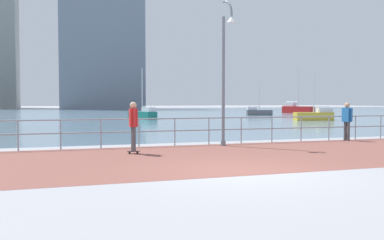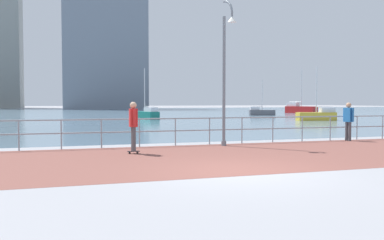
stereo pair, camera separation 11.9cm
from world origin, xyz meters
The scene contains 12 objects.
ground centered at (0.00, 40.00, 0.00)m, with size 220.00×220.00×0.00m, color #9E9EA3.
brick_paving centered at (0.00, 2.75, 0.00)m, with size 28.00×6.72×0.01m, color brown.
harbor_water centered at (0.00, 51.11, 0.00)m, with size 180.00×88.00×0.00m, color slate.
waterfront_railing centered at (0.00, 6.11, 0.75)m, with size 25.25×0.06×1.08m.
lamppost centered at (1.80, 5.35, 3.06)m, with size 0.37×0.81×5.53m.
skateboarder centered at (-1.94, 4.14, 1.02)m, with size 0.40×0.55×1.70m.
bystander centered at (7.66, 5.76, 0.98)m, with size 0.31×0.56×1.66m.
sailboat_navy centered at (28.73, 43.22, 0.61)m, with size 3.31×4.73×6.43m.
sailboat_blue centered at (3.31, 29.49, 0.46)m, with size 2.31×3.61×4.87m.
sailboat_gray centered at (17.51, 22.46, 0.46)m, with size 3.56×1.70×4.80m.
sailboat_teal centered at (18.98, 36.34, 0.41)m, with size 3.23×1.73×4.33m.
tower_brick centered at (4.54, 85.93, 15.18)m, with size 17.82×14.98×32.03m.
Camera 1 is at (-4.20, -9.15, 1.71)m, focal length 38.46 mm.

